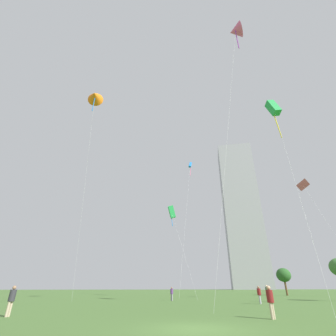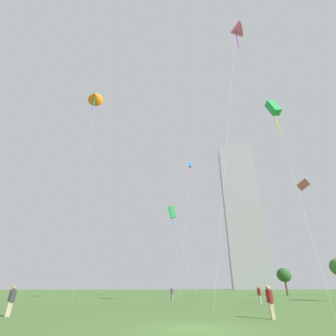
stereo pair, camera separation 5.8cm
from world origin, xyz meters
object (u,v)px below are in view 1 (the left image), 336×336
Objects in this scene: person_standing_2 at (259,294)px; kite_flying_0 at (273,108)px; distant_highrise_0 at (241,212)px; person_standing_3 at (267,292)px; person_standing_1 at (270,299)px; kite_flying_3 at (303,185)px; person_standing_4 at (172,293)px; kite_flying_2 at (190,166)px; kite_flying_4 at (172,212)px; person_standing_0 at (12,298)px; kite_flying_5 at (95,96)px; park_tree_0 at (284,275)px; kite_flying_1 at (235,31)px.

kite_flying_0 reaches higher than person_standing_2.
person_standing_3 is at bearing -95.99° from distant_highrise_0.
distant_highrise_0 is at bearing -143.04° from person_standing_1.
person_standing_2 is 19.11m from kite_flying_3.
person_standing_1 reaches higher than person_standing_2.
person_standing_4 is at bearing -113.85° from person_standing_3.
person_standing_1 is 42.14m from kite_flying_2.
kite_flying_4 is (-18.71, 13.60, -0.91)m from kite_flying_3.
kite_flying_3 is (31.97, 14.04, 14.58)m from person_standing_0.
person_standing_2 is 32.55m from kite_flying_5.
kite_flying_0 reaches higher than park_tree_0.
park_tree_0 is at bearing 75.36° from kite_flying_3.
kite_flying_4 is at bearing -165.69° from park_tree_0.
person_standing_3 is 0.07× the size of kite_flying_2.
person_standing_3 is at bearing 9.62° from kite_flying_5.
person_standing_3 is 31.15m from kite_flying_2.
person_standing_3 reaches higher than person_standing_2.
person_standing_0 is 43.78m from kite_flying_2.
distant_highrise_0 reaches higher than person_standing_0.
person_standing_1 is at bearing -76.91° from person_standing_0.
park_tree_0 is (14.46, 30.50, -16.92)m from kite_flying_0.
distant_highrise_0 reaches higher than kite_flying_3.
person_standing_4 is at bearing 172.72° from kite_flying_3.
person_standing_1 is 27.70m from kite_flying_3.
kite_flying_4 reaches higher than person_standing_1.
kite_flying_3 is at bearing 83.81° from person_standing_3.
person_standing_2 is (20.42, 9.68, -0.01)m from person_standing_0.
person_standing_4 is 0.10× the size of kite_flying_4.
person_standing_2 is at bearing -45.00° from person_standing_3.
person_standing_4 is at bearing 128.80° from kite_flying_0.
person_standing_2 is at bearing -171.49° from person_standing_4.
person_standing_1 is 13.38m from person_standing_2.
kite_flying_2 is at bearing 130.14° from kite_flying_3.
distant_highrise_0 reaches higher than kite_flying_4.
kite_flying_3 is at bearing -36.01° from kite_flying_4.
kite_flying_1 is 2.15× the size of kite_flying_3.
kite_flying_0 is (-0.61, -10.38, 19.59)m from person_standing_3.
person_standing_1 is at bearing -34.69° from person_standing_3.
kite_flying_0 is 26.84m from kite_flying_4.
kite_flying_2 is (-2.47, 20.99, 25.59)m from person_standing_2.
kite_flying_3 is at bearing -43.18° from person_standing_0.
person_standing_0 reaches higher than person_standing_1.
kite_flying_2 is at bearing -171.78° from person_standing_3.
person_standing_1 is 148.14m from distant_highrise_0.
kite_flying_2 is 1.00× the size of kite_flying_5.
distant_highrise_0 reaches higher than person_standing_2.
person_standing_4 is at bearing 30.37° from kite_flying_5.
kite_flying_2 is at bearing -65.69° from person_standing_4.
person_standing_1 is at bearing -38.90° from kite_flying_5.
kite_flying_4 is at bearing -153.59° from person_standing_3.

